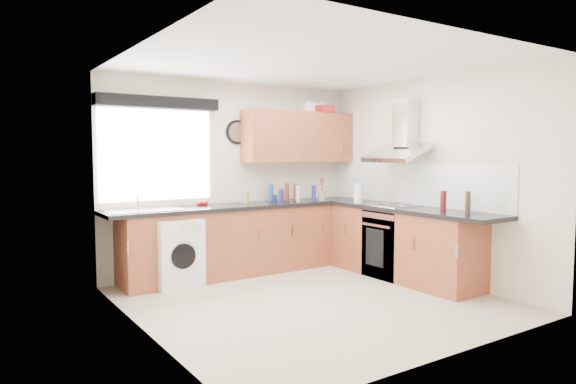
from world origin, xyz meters
TOP-DOWN VIEW (x-y plane):
  - ground_plane at (0.00, 0.00)m, footprint 3.60×3.60m
  - ceiling at (0.00, 0.00)m, footprint 3.60×3.60m
  - wall_back at (0.00, 1.80)m, footprint 3.60×0.02m
  - wall_front at (0.00, -1.80)m, footprint 3.60×0.02m
  - wall_left at (-1.80, 0.00)m, footprint 0.02×3.60m
  - wall_right at (1.80, 0.00)m, footprint 0.02×3.60m
  - window at (-1.05, 1.79)m, footprint 1.40×0.02m
  - window_blind at (-1.05, 1.70)m, footprint 1.50×0.18m
  - splashback at (1.79, 0.30)m, footprint 0.01×3.00m
  - base_cab_back at (-0.10, 1.51)m, footprint 3.00×0.58m
  - base_cab_corner at (1.50, 1.50)m, footprint 0.60×0.60m
  - base_cab_right at (1.51, 0.15)m, footprint 0.58×2.10m
  - worktop_back at (0.00, 1.50)m, footprint 3.60×0.62m
  - worktop_right at (1.50, 0.00)m, footprint 0.62×2.42m
  - sink at (-1.33, 1.50)m, footprint 0.84×0.46m
  - oven at (1.50, 0.30)m, footprint 0.56×0.58m
  - hob_plate at (1.50, 0.30)m, footprint 0.52×0.52m
  - extractor_hood at (1.60, 0.30)m, footprint 0.52×0.78m
  - upper_cabinets at (0.95, 1.62)m, footprint 1.70×0.35m
  - washing_machine at (-1.00, 1.40)m, footprint 0.58×0.56m
  - wall_clock at (0.05, 1.76)m, footprint 0.32×0.04m
  - casserole at (1.20, 1.72)m, footprint 0.38×0.29m
  - storage_box at (1.32, 1.52)m, footprint 0.23×0.19m
  - utensil_pot at (1.15, 1.35)m, footprint 0.12×0.12m
  - kitchen_roll at (1.35, 0.81)m, footprint 0.14×0.14m
  - tomato_cluster at (-0.52, 1.65)m, footprint 0.14×0.14m
  - jar_0 at (0.10, 1.62)m, footprint 0.07×0.07m
  - jar_1 at (0.50, 1.40)m, footprint 0.07×0.07m
  - jar_2 at (1.03, 1.37)m, footprint 0.06×0.06m
  - jar_3 at (0.52, 1.68)m, footprint 0.07×0.07m
  - jar_4 at (0.88, 1.60)m, footprint 0.07×0.07m
  - jar_5 at (0.51, 1.56)m, footprint 0.06×0.06m
  - jar_6 at (0.73, 1.60)m, footprint 0.06×0.06m
  - jar_7 at (0.79, 1.41)m, footprint 0.05×0.05m
  - bottle_0 at (1.53, -0.78)m, footprint 0.06×0.06m
  - bottle_1 at (1.53, -0.45)m, footprint 0.07×0.07m

SIDE VIEW (x-z plane):
  - ground_plane at x=0.00m, z-range 0.00..0.00m
  - washing_machine at x=-1.00m, z-range 0.00..0.80m
  - oven at x=1.50m, z-range 0.00..0.85m
  - base_cab_back at x=-0.10m, z-range 0.00..0.86m
  - base_cab_corner at x=1.50m, z-range 0.00..0.86m
  - base_cab_right at x=1.51m, z-range 0.00..0.86m
  - worktop_back at x=0.00m, z-range 0.86..0.91m
  - worktop_right at x=1.50m, z-range 0.86..0.91m
  - hob_plate at x=1.50m, z-range 0.91..0.92m
  - tomato_cluster at x=-0.52m, z-range 0.91..0.97m
  - sink at x=-1.33m, z-range 0.90..1.00m
  - jar_5 at x=0.51m, z-range 0.91..1.01m
  - utensil_pot at x=1.15m, z-range 0.91..1.05m
  - jar_0 at x=0.10m, z-range 0.91..1.05m
  - jar_1 at x=0.50m, z-range 0.91..1.09m
  - jar_2 at x=1.03m, z-range 0.91..1.13m
  - jar_7 at x=0.79m, z-range 0.91..1.14m
  - bottle_1 at x=1.53m, z-range 0.91..1.14m
  - jar_4 at x=0.88m, z-range 0.91..1.15m
  - jar_3 at x=0.52m, z-range 0.91..1.15m
  - jar_6 at x=0.73m, z-range 0.91..1.15m
  - bottle_0 at x=1.53m, z-range 0.91..1.16m
  - kitchen_roll at x=1.35m, z-range 0.91..1.17m
  - splashback at x=1.79m, z-range 0.91..1.45m
  - wall_back at x=0.00m, z-range 0.00..2.50m
  - wall_front at x=0.00m, z-range 0.00..2.50m
  - wall_left at x=-1.80m, z-range 0.00..2.50m
  - wall_right at x=1.80m, z-range 0.00..2.50m
  - window at x=-1.05m, z-range 1.00..2.10m
  - extractor_hood at x=1.60m, z-range 1.44..2.10m
  - upper_cabinets at x=0.95m, z-range 1.45..2.15m
  - wall_clock at x=0.05m, z-range 1.69..2.01m
  - window_blind at x=-1.05m, z-range 2.11..2.25m
  - storage_box at x=1.32m, z-range 2.15..2.25m
  - casserole at x=1.20m, z-range 2.15..2.30m
  - ceiling at x=0.00m, z-range 2.49..2.51m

